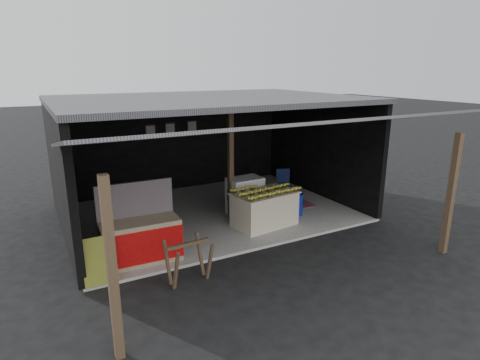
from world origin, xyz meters
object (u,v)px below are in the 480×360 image
white_crate (245,196)px  plastic_chair (283,181)px  neighbor_stall (141,238)px  water_barrel (296,205)px  sawhorse (188,257)px  banana_table (264,209)px

white_crate → plastic_chair: white_crate is taller
neighbor_stall → water_barrel: (4.16, 0.66, -0.19)m
sawhorse → water_barrel: (3.62, 1.80, -0.16)m
banana_table → neighbor_stall: size_ratio=1.04×
banana_table → neighbor_stall: bearing=-178.8°
banana_table → water_barrel: banana_table is taller
sawhorse → plastic_chair: plastic_chair is taller
banana_table → water_barrel: bearing=5.1°
white_crate → plastic_chair: 1.77m
neighbor_stall → white_crate: bearing=25.5°
white_crate → water_barrel: size_ratio=1.77×
neighbor_stall → sawhorse: (0.54, -1.14, -0.03)m
white_crate → sawhorse: 3.53m
banana_table → water_barrel: size_ratio=2.95×
white_crate → neighbor_stall: neighbor_stall is taller
sawhorse → plastic_chair: bearing=33.8°
neighbor_stall → sawhorse: bearing=-62.8°
sawhorse → plastic_chair: (4.15, 3.14, 0.06)m
sawhorse → water_barrel: size_ratio=1.46×
white_crate → plastic_chair: (1.64, 0.66, 0.01)m
white_crate → plastic_chair: size_ratio=1.15×
banana_table → white_crate: bearing=84.6°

